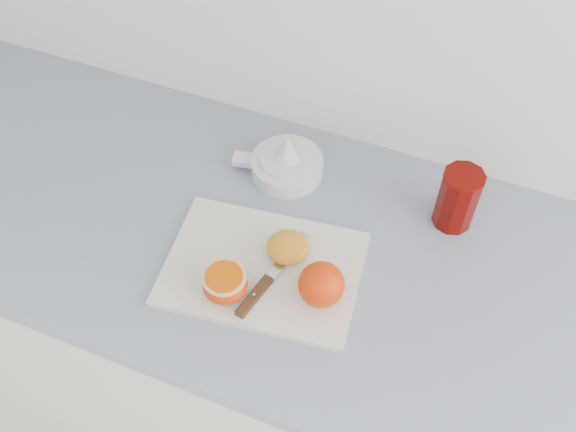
% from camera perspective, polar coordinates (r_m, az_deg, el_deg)
% --- Properties ---
extents(counter, '(2.60, 0.64, 0.89)m').
position_cam_1_polar(counter, '(1.56, 1.75, -12.55)').
color(counter, white).
rests_on(counter, ground).
extents(cutting_board, '(0.37, 0.29, 0.01)m').
position_cam_1_polar(cutting_board, '(1.14, -2.24, -4.69)').
color(cutting_board, silver).
rests_on(cutting_board, counter).
extents(whole_orange, '(0.08, 0.08, 0.08)m').
position_cam_1_polar(whole_orange, '(1.07, 2.97, -6.10)').
color(whole_orange, '#EA3000').
rests_on(whole_orange, cutting_board).
extents(half_orange, '(0.08, 0.08, 0.05)m').
position_cam_1_polar(half_orange, '(1.10, -5.62, -6.01)').
color(half_orange, '#EA3000').
rests_on(half_orange, cutting_board).
extents(squeezed_shell, '(0.08, 0.08, 0.03)m').
position_cam_1_polar(squeezed_shell, '(1.14, 0.01, -2.77)').
color(squeezed_shell, orange).
rests_on(squeezed_shell, cutting_board).
extents(paring_knife, '(0.06, 0.21, 0.01)m').
position_cam_1_polar(paring_knife, '(1.11, -2.47, -6.47)').
color(paring_knife, '#472D1E').
rests_on(paring_knife, cutting_board).
extents(citrus_juicer, '(0.18, 0.14, 0.10)m').
position_cam_1_polar(citrus_juicer, '(1.28, -0.14, 4.73)').
color(citrus_juicer, white).
rests_on(citrus_juicer, counter).
extents(red_tumbler, '(0.08, 0.08, 0.13)m').
position_cam_1_polar(red_tumbler, '(1.21, 14.81, 1.34)').
color(red_tumbler, '#5E0400').
rests_on(red_tumbler, counter).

